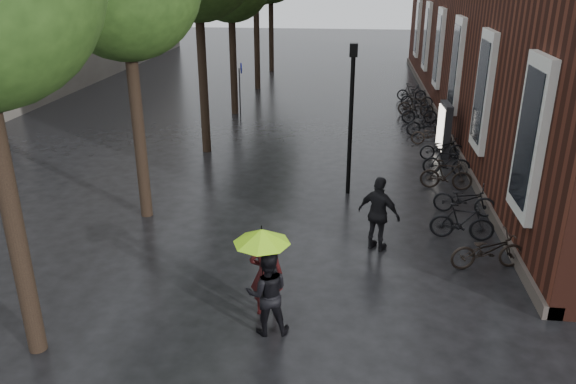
# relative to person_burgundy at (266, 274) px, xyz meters

# --- Properties ---
(person_burgundy) EXTENTS (0.66, 0.44, 1.80)m
(person_burgundy) POSITION_rel_person_burgundy_xyz_m (0.00, 0.00, 0.00)
(person_burgundy) COLOR black
(person_burgundy) RESTS_ON ground
(person_black) EXTENTS (0.92, 0.78, 1.69)m
(person_black) POSITION_rel_person_burgundy_xyz_m (0.11, -0.60, -0.06)
(person_black) COLOR black
(person_black) RESTS_ON ground
(lime_umbrella) EXTENTS (1.08, 1.08, 1.59)m
(lime_umbrella) POSITION_rel_person_burgundy_xyz_m (-0.01, -0.39, 1.01)
(lime_umbrella) COLOR black
(lime_umbrella) RESTS_ON ground
(pedestrian_walking) EXTENTS (1.18, 0.95, 1.88)m
(pedestrian_walking) POSITION_rel_person_burgundy_xyz_m (2.29, 3.07, 0.04)
(pedestrian_walking) COLOR black
(pedestrian_walking) RESTS_ON ground
(parked_bicycles) EXTENTS (2.06, 18.50, 1.00)m
(parked_bicycles) POSITION_rel_person_burgundy_xyz_m (4.65, 10.84, -0.44)
(parked_bicycles) COLOR black
(parked_bicycles) RESTS_ON ground
(ad_lightbox) EXTENTS (0.29, 1.27, 1.91)m
(ad_lightbox) POSITION_rel_person_burgundy_xyz_m (4.93, 11.08, 0.06)
(ad_lightbox) COLOR black
(ad_lightbox) RESTS_ON ground
(lamp_post) EXTENTS (0.23, 0.23, 4.51)m
(lamp_post) POSITION_rel_person_burgundy_xyz_m (1.51, 6.72, 1.84)
(lamp_post) COLOR black
(lamp_post) RESTS_ON ground
(cycle_sign) EXTENTS (0.14, 0.47, 2.59)m
(cycle_sign) POSITION_rel_person_burgundy_xyz_m (-3.46, 15.15, 0.81)
(cycle_sign) COLOR #262628
(cycle_sign) RESTS_ON ground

